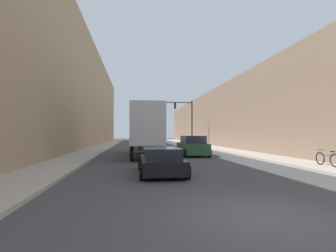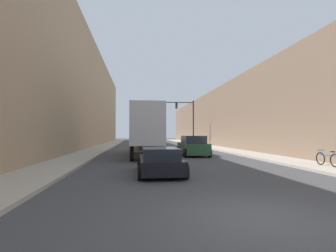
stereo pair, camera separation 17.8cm
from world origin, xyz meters
name	(u,v)px [view 1 (the left image)]	position (x,y,z in m)	size (l,w,h in m)	color
ground_plane	(267,219)	(0.00, 0.00, 0.00)	(200.00, 200.00, 0.00)	#424244
sidewalk_right	(208,147)	(7.33, 30.00, 0.07)	(2.71, 80.00, 0.15)	#B2A899
sidewalk_left	(101,147)	(-7.33, 30.00, 0.07)	(2.71, 80.00, 0.15)	#B2A899
building_right	(238,117)	(11.69, 30.00, 4.27)	(6.00, 80.00, 8.55)	#846B56
building_left	(67,91)	(-11.69, 30.00, 7.48)	(6.00, 80.00, 14.95)	tan
semi_truck	(144,129)	(-2.09, 17.63, 2.32)	(2.44, 12.23, 4.13)	silver
sedan_car	(161,161)	(-1.72, 6.78, 0.61)	(2.13, 4.37, 1.26)	black
suv_car	(192,146)	(2.06, 16.68, 0.82)	(2.23, 4.74, 1.74)	#234C2D
traffic_signal_gantry	(180,114)	(3.96, 33.58, 4.86)	(7.94, 0.35, 6.96)	black
parked_bicycle	(327,159)	(7.59, 7.55, 0.53)	(0.44, 1.82, 0.86)	black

